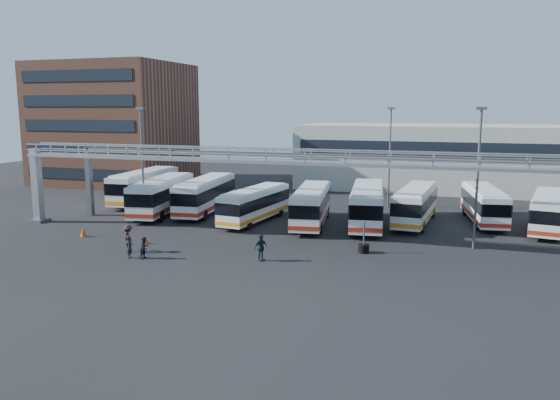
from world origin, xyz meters
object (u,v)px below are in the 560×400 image
(bus_3, at_px, (255,203))
(bus_6, at_px, (416,203))
(light_pole_mid, at_px, (478,171))
(pedestrian_d, at_px, (261,248))
(bus_5, at_px, (368,204))
(pedestrian_a, at_px, (130,247))
(bus_4, at_px, (311,204))
(bus_7, at_px, (484,203))
(light_pole_left, at_px, (142,158))
(pedestrian_c, at_px, (128,238))
(bus_2, at_px, (205,194))
(tire_stack, at_px, (364,247))
(pedestrian_b, at_px, (145,248))
(cone_left, at_px, (83,232))
(bus_8, at_px, (548,210))
(bus_1, at_px, (162,194))
(light_pole_back, at_px, (390,152))
(cone_right, at_px, (145,239))
(bus_0, at_px, (145,185))

(bus_3, height_order, bus_6, bus_6)
(light_pole_mid, xyz_separation_m, pedestrian_d, (-13.65, -7.75, -4.82))
(bus_5, xyz_separation_m, pedestrian_a, (-13.74, -15.34, -1.13))
(bus_4, distance_m, bus_7, 15.46)
(light_pole_left, bearing_deg, pedestrian_a, -62.75)
(bus_5, distance_m, pedestrian_c, 20.32)
(bus_2, bearing_deg, bus_3, -27.99)
(bus_4, bearing_deg, tire_stack, -61.65)
(bus_5, relative_size, pedestrian_c, 6.00)
(pedestrian_b, bearing_deg, cone_left, 73.22)
(pedestrian_a, bearing_deg, bus_8, -73.19)
(bus_1, bearing_deg, light_pole_left, -94.44)
(bus_2, height_order, tire_stack, bus_2)
(bus_3, bearing_deg, bus_7, 23.70)
(pedestrian_a, relative_size, cone_left, 2.05)
(tire_stack, bearing_deg, light_pole_mid, 25.56)
(bus_8, bearing_deg, bus_6, -167.74)
(light_pole_left, relative_size, bus_6, 0.94)
(light_pole_back, distance_m, bus_2, 19.03)
(bus_8, height_order, pedestrian_d, bus_8)
(bus_1, bearing_deg, cone_left, -105.90)
(light_pole_back, distance_m, bus_5, 10.34)
(bus_7, distance_m, cone_right, 29.42)
(bus_0, xyz_separation_m, pedestrian_c, (9.95, -18.22, -0.94))
(light_pole_mid, bearing_deg, tire_stack, -154.44)
(bus_8, xyz_separation_m, pedestrian_a, (-28.33, -18.12, -0.92))
(bus_3, height_order, bus_7, bus_7)
(bus_6, distance_m, pedestrian_c, 24.78)
(light_pole_back, relative_size, pedestrian_d, 5.63)
(light_pole_left, xyz_separation_m, bus_3, (9.51, 2.98, -4.05))
(bus_1, height_order, bus_5, bus_5)
(bus_3, bearing_deg, pedestrian_a, -99.15)
(light_pole_mid, relative_size, pedestrian_a, 6.42)
(pedestrian_a, bearing_deg, bus_4, -47.95)
(bus_2, relative_size, bus_5, 0.97)
(bus_7, relative_size, cone_left, 13.63)
(bus_5, height_order, cone_right, bus_5)
(bus_1, bearing_deg, bus_4, -10.63)
(bus_2, height_order, pedestrian_a, bus_2)
(light_pole_left, relative_size, bus_3, 1.00)
(bus_7, bearing_deg, pedestrian_b, -147.10)
(bus_1, xyz_separation_m, tire_stack, (20.88, -8.29, -1.54))
(bus_4, distance_m, bus_5, 4.86)
(bus_3, bearing_deg, pedestrian_b, -95.42)
(bus_7, bearing_deg, pedestrian_c, -151.30)
(cone_right, bearing_deg, bus_8, 25.81)
(bus_2, bearing_deg, cone_left, -118.23)
(bus_3, height_order, pedestrian_c, bus_3)
(light_pole_left, relative_size, cone_right, 15.45)
(light_pole_back, bearing_deg, tire_stack, -88.24)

